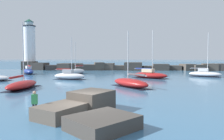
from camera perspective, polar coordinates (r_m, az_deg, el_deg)
name	(u,v)px	position (r m, az deg, el deg)	size (l,w,h in m)	color
ground_plane	(86,116)	(15.02, -6.83, -11.87)	(600.00, 600.00, 0.00)	#3D6B8E
open_sea_beyond	(120,64)	(125.88, 2.05, 1.64)	(400.00, 116.00, 0.01)	#2D5B7F
breakwater_jetty	(119,67)	(65.77, 1.88, 0.84)	(61.86, 6.99, 2.58)	#423D38
lighthouse	(30,47)	(73.38, -20.71, 5.54)	(4.62, 4.62, 15.74)	gray
foreground_rocks	(86,109)	(14.72, -6.76, -10.06)	(6.93, 8.53, 1.43)	#423D38
sailboat_moored_1	(77,71)	(51.14, -9.25, -0.33)	(4.08, 5.60, 7.39)	white
sailboat_moored_2	(150,75)	(41.12, 9.79, -1.23)	(7.11, 5.72, 8.79)	maroon
sailboat_moored_4	(22,85)	(29.38, -22.44, -3.57)	(2.43, 6.86, 8.25)	maroon
sailboat_moored_5	(69,76)	(39.06, -11.06, -1.45)	(6.09, 3.11, 7.36)	white
sailboat_moored_6	(205,74)	(47.57, 23.06, -0.86)	(6.58, 5.07, 8.78)	silver
sailboat_moored_7	(130,83)	(28.69, 4.79, -3.33)	(5.61, 6.61, 7.37)	maroon
sailboat_moored_8	(28,71)	(54.10, -21.00, -0.21)	(5.04, 6.14, 9.04)	navy
mooring_buoy_orange_near	(150,74)	(47.78, 9.78, -0.95)	(0.68, 0.68, 0.88)	red
person_on_rocks	(35,102)	(15.58, -19.57, -7.91)	(0.36, 0.22, 1.69)	#282833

